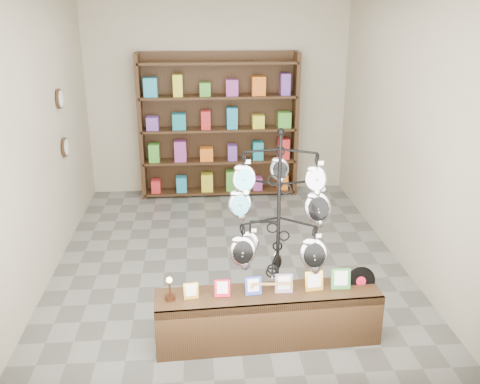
% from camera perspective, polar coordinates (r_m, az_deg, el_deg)
% --- Properties ---
extents(ground, '(5.00, 5.00, 0.00)m').
position_cam_1_polar(ground, '(6.46, -1.24, -7.02)').
color(ground, slate).
rests_on(ground, ground).
extents(room_envelope, '(5.00, 5.00, 5.00)m').
position_cam_1_polar(room_envelope, '(5.87, -1.37, 9.34)').
color(room_envelope, '#BAAF96').
rests_on(room_envelope, ground).
extents(display_tree, '(0.98, 0.91, 1.92)m').
position_cam_1_polar(display_tree, '(4.72, 4.13, -2.79)').
color(display_tree, black).
rests_on(display_tree, ground).
extents(front_shelf, '(2.00, 0.50, 0.70)m').
position_cam_1_polar(front_shelf, '(4.91, 3.00, -13.12)').
color(front_shelf, black).
rests_on(front_shelf, ground).
extents(back_shelving, '(2.42, 0.36, 2.20)m').
position_cam_1_polar(back_shelving, '(8.28, -2.27, 6.61)').
color(back_shelving, black).
rests_on(back_shelving, ground).
extents(wall_clocks, '(0.03, 0.24, 0.84)m').
position_cam_1_polar(wall_clocks, '(6.91, -18.43, 6.96)').
color(wall_clocks, black).
rests_on(wall_clocks, ground).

